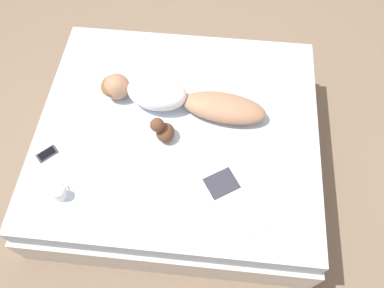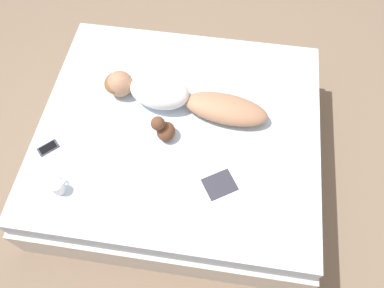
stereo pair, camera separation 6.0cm
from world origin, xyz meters
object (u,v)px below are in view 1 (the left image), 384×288
(person, at_px, (173,97))
(open_magazine, at_px, (231,199))
(cell_phone, at_px, (47,154))
(coffee_mug, at_px, (59,193))

(person, height_order, open_magazine, person)
(open_magazine, bearing_deg, person, 0.29)
(person, distance_m, open_magazine, 0.88)
(open_magazine, distance_m, cell_phone, 1.35)
(coffee_mug, distance_m, cell_phone, 0.36)
(open_magazine, xyz_separation_m, coffee_mug, (-0.09, 1.14, 0.05))
(open_magazine, bearing_deg, coffee_mug, 61.77)
(person, bearing_deg, cell_phone, 128.13)
(person, height_order, coffee_mug, person)
(person, relative_size, coffee_mug, 10.99)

